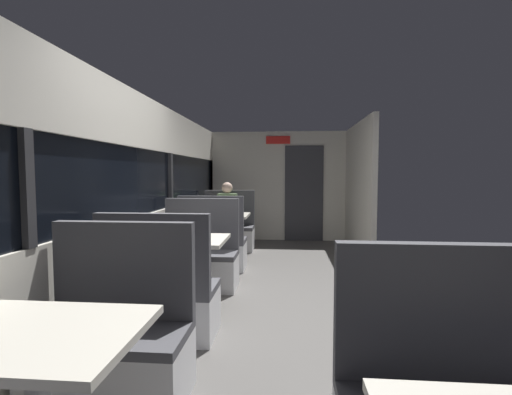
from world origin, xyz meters
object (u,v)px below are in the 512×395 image
Objects in this scene: dining_table_mid_window at (183,248)px; dining_table_far_window at (222,220)px; bench_near_window_facing_entry at (114,346)px; bench_far_window_facing_entry at (228,232)px; bench_mid_window_facing_entry at (199,261)px; seated_passenger at (228,221)px; bench_mid_window_facing_end at (161,300)px; dining_table_near_window at (36,353)px; bench_far_window_facing_end at (213,247)px.

dining_table_far_window is at bearing 90.00° from dining_table_mid_window.
dining_table_far_window is at bearing 90.00° from bench_near_window_facing_entry.
dining_table_mid_window is at bearing -90.00° from bench_far_window_facing_entry.
seated_passenger is at bearing 90.00° from bench_mid_window_facing_entry.
bench_mid_window_facing_end is 1.22× the size of dining_table_far_window.
dining_table_near_window and dining_table_far_window have the same top height.
dining_table_mid_window is at bearing 90.00° from dining_table_near_window.
bench_mid_window_facing_end is 0.87× the size of seated_passenger.
bench_near_window_facing_entry is at bearing -90.00° from seated_passenger.
seated_passenger is (0.00, 4.43, 0.21)m from bench_near_window_facing_entry.
dining_table_mid_window is 2.25m from dining_table_far_window.
dining_table_mid_window is 0.71× the size of seated_passenger.
bench_mid_window_facing_end and bench_mid_window_facing_entry have the same top height.
bench_mid_window_facing_end is 3.58m from seated_passenger.
bench_mid_window_facing_entry reaches higher than dining_table_mid_window.
dining_table_near_window is at bearing -90.00° from bench_mid_window_facing_entry.
dining_table_mid_window and dining_table_far_window have the same top height.
dining_table_mid_window is at bearing -90.00° from bench_mid_window_facing_entry.
bench_mid_window_facing_end is 3.65m from bench_far_window_facing_entry.
bench_mid_window_facing_entry is (0.00, 2.95, -0.31)m from dining_table_near_window.
dining_table_mid_window is at bearing 90.00° from bench_near_window_facing_entry.
bench_mid_window_facing_end is 1.00× the size of bench_mid_window_facing_entry.
bench_far_window_facing_end is at bearing 90.00° from dining_table_near_window.
bench_far_window_facing_end reaches higher than dining_table_far_window.
seated_passenger is (0.00, 3.58, 0.21)m from bench_mid_window_facing_end.
bench_far_window_facing_end is 0.87× the size of seated_passenger.
bench_mid_window_facing_end is at bearing 90.00° from bench_near_window_facing_entry.
bench_mid_window_facing_end is (0.00, -0.70, -0.31)m from dining_table_mid_window.
dining_table_mid_window is 0.77m from bench_mid_window_facing_end.
dining_table_mid_window is 0.82× the size of bench_far_window_facing_entry.
bench_far_window_facing_end is (0.00, 2.25, 0.00)m from bench_mid_window_facing_end.
bench_mid_window_facing_end is at bearing -90.00° from bench_far_window_facing_entry.
seated_passenger is at bearing 90.00° from bench_near_window_facing_entry.
dining_table_far_window is at bearing 90.00° from bench_mid_window_facing_entry.
bench_near_window_facing_entry is at bearing -90.00° from bench_far_window_facing_entry.
bench_mid_window_facing_end reaches higher than dining_table_near_window.
bench_mid_window_facing_entry is 1.00× the size of bench_far_window_facing_end.
dining_table_mid_window is (0.00, 2.25, 0.00)m from dining_table_near_window.
seated_passenger is (0.00, 2.18, 0.21)m from bench_mid_window_facing_entry.
dining_table_far_window is (0.00, 1.55, 0.31)m from bench_mid_window_facing_entry.
bench_far_window_facing_end is at bearing 90.00° from bench_mid_window_facing_end.
dining_table_far_window is (0.00, 2.25, 0.00)m from dining_table_mid_window.
seated_passenger is (0.00, 5.13, -0.10)m from dining_table_near_window.
seated_passenger is at bearing 90.00° from bench_mid_window_facing_end.
dining_table_near_window is 2.97m from bench_mid_window_facing_entry.
bench_near_window_facing_entry is 1.58m from dining_table_mid_window.
dining_table_near_window is 5.21m from bench_far_window_facing_entry.
bench_mid_window_facing_end is 2.97m from dining_table_far_window.
bench_mid_window_facing_entry is 0.87× the size of seated_passenger.
bench_mid_window_facing_end is at bearing -90.00° from dining_table_mid_window.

